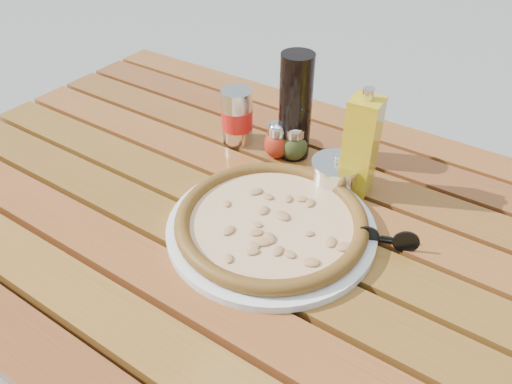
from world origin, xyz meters
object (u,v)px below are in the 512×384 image
Objects in this scene: olive_oil_cruet at (361,146)px; pizza at (271,221)px; plate at (271,228)px; parmesan_tin at (336,175)px; oregano_shaker at (294,142)px; soda_can at (237,117)px; pepper_shaker at (277,140)px; table at (250,241)px; dark_bottle at (295,107)px; sunglasses at (386,239)px.

pizza is at bearing -109.45° from olive_oil_cruet.
plate is 2.98× the size of parmesan_tin.
olive_oil_cruet reaches higher than plate.
soda_can is at bearing -176.45° from oregano_shaker.
pepper_shaker is at bearing -159.02° from oregano_shaker.
soda_can is at bearing 172.20° from parmesan_tin.
oregano_shaker is at bearing 110.90° from pizza.
oregano_shaker is 0.68× the size of parmesan_tin.
parmesan_tin is at bearing -20.39° from oregano_shaker.
soda_can reaches higher than parmesan_tin.
olive_oil_cruet reaches higher than pizza.
plate is at bearing -21.32° from table.
pepper_shaker is at bearing 168.56° from parmesan_tin.
oregano_shaker is 0.37× the size of dark_bottle.
table is 17.07× the size of oregano_shaker.
pepper_shaker is 1.00× the size of oregano_shaker.
olive_oil_cruet reaches higher than parmesan_tin.
table is 0.22m from oregano_shaker.
parmesan_tin is (0.03, 0.17, 0.01)m from pizza.
soda_can is (-0.16, 0.18, 0.13)m from table.
olive_oil_cruet is (0.18, -0.01, 0.06)m from pepper_shaker.
oregano_shaker is at bearing 110.90° from plate.
parmesan_tin is at bearing -11.44° from pepper_shaker.
olive_oil_cruet is at bearing 109.92° from sunglasses.
sunglasses is at bearing -23.88° from pepper_shaker.
oregano_shaker is (-0.08, 0.22, 0.03)m from plate.
olive_oil_cruet is 1.97× the size of sunglasses.
table is at bearing -49.11° from soda_can.
olive_oil_cruet reaches higher than oregano_shaker.
olive_oil_cruet reaches higher than pepper_shaker.
table is 3.89× the size of plate.
pepper_shaker is 0.15m from parmesan_tin.
pepper_shaker is at bearing 176.29° from olive_oil_cruet.
table is 0.28m from soda_can.
dark_bottle is at bearing 111.92° from pizza.
plate is 0.02m from pizza.
olive_oil_cruet is 0.08m from parmesan_tin.
oregano_shaker reaches higher than plate.
plate reaches higher than table.
dark_bottle reaches higher than sunglasses.
sunglasses is (0.14, -0.10, -0.01)m from parmesan_tin.
pepper_shaker is 0.37× the size of dark_bottle.
sunglasses is at bearing -18.69° from soda_can.
plate is at bearing -43.31° from soda_can.
table is 0.12m from pizza.
sunglasses is (0.26, -0.14, -0.02)m from oregano_shaker.
dark_bottle is (-0.03, 0.21, 0.19)m from table.
olive_oil_cruet reaches higher than soda_can.
pizza is 1.59× the size of dark_bottle.
parmesan_tin is at bearing -150.95° from olive_oil_cruet.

